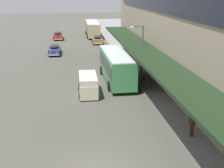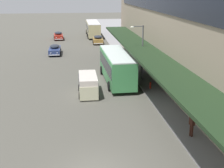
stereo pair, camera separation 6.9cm
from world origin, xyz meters
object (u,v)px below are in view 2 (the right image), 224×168
(sedan_trailing_near, at_px, (98,39))
(transit_bus_kerbside_front, at_px, (116,65))
(vw_van, at_px, (88,83))
(pedestrian_at_kerb, at_px, (192,122))
(street_lamp, at_px, (141,48))
(sedan_second_near, at_px, (55,49))
(transit_bus_kerbside_rear, at_px, (93,28))
(sedan_trailing_mid, at_px, (58,35))
(fire_hydrant, at_px, (150,85))

(sedan_trailing_near, bearing_deg, transit_bus_kerbside_front, -90.52)
(vw_van, height_order, pedestrian_at_kerb, pedestrian_at_kerb)
(street_lamp, bearing_deg, transit_bus_kerbside_front, -179.08)
(sedan_trailing_near, height_order, pedestrian_at_kerb, pedestrian_at_kerb)
(sedan_second_near, bearing_deg, vw_van, -78.71)
(sedan_second_near, bearing_deg, transit_bus_kerbside_rear, 67.87)
(sedan_second_near, xyz_separation_m, pedestrian_at_kerb, (10.60, -30.74, 0.42))
(vw_van, relative_size, street_lamp, 0.75)
(transit_bus_kerbside_front, distance_m, sedan_trailing_mid, 32.41)
(transit_bus_kerbside_front, bearing_deg, vw_van, -131.73)
(pedestrian_at_kerb, bearing_deg, vw_van, 121.97)
(street_lamp, distance_m, fire_hydrant, 4.71)
(vw_van, xyz_separation_m, fire_hydrant, (6.45, 0.48, -0.60))
(sedan_second_near, distance_m, pedestrian_at_kerb, 32.51)
(pedestrian_at_kerb, bearing_deg, fire_hydrant, 90.54)
(pedestrian_at_kerb, xyz_separation_m, fire_hydrant, (-0.10, 10.98, -0.69))
(sedan_trailing_mid, height_order, vw_van, vw_van)
(sedan_trailing_mid, distance_m, sedan_second_near, 15.15)
(transit_bus_kerbside_rear, bearing_deg, sedan_trailing_near, -88.97)
(sedan_trailing_near, relative_size, sedan_trailing_mid, 0.92)
(sedan_trailing_near, bearing_deg, sedan_trailing_mid, 140.06)
(transit_bus_kerbside_rear, distance_m, pedestrian_at_kerb, 49.30)
(transit_bus_kerbside_front, relative_size, sedan_trailing_near, 2.31)
(pedestrian_at_kerb, bearing_deg, sedan_trailing_mid, 102.85)
(pedestrian_at_kerb, bearing_deg, street_lamp, 91.69)
(transit_bus_kerbside_front, xyz_separation_m, street_lamp, (2.72, 0.04, 1.84))
(transit_bus_kerbside_front, xyz_separation_m, pedestrian_at_kerb, (3.15, -14.34, -0.71))
(sedan_trailing_near, height_order, sedan_second_near, sedan_trailing_near)
(vw_van, distance_m, pedestrian_at_kerb, 12.39)
(pedestrian_at_kerb, bearing_deg, sedan_trailing_near, 94.21)
(transit_bus_kerbside_front, xyz_separation_m, sedan_trailing_mid, (-7.32, 31.55, -1.12))
(transit_bus_kerbside_rear, relative_size, sedan_second_near, 2.25)
(transit_bus_kerbside_rear, relative_size, vw_van, 2.48)
(transit_bus_kerbside_front, xyz_separation_m, transit_bus_kerbside_rear, (0.06, 34.86, -0.10))
(transit_bus_kerbside_front, xyz_separation_m, vw_van, (-3.41, -3.83, -0.80))
(sedan_second_near, xyz_separation_m, street_lamp, (10.17, -16.36, 2.98))
(sedan_trailing_mid, bearing_deg, sedan_second_near, -90.49)
(sedan_trailing_mid, bearing_deg, sedan_trailing_near, -39.94)
(transit_bus_kerbside_front, distance_m, fire_hydrant, 4.74)
(pedestrian_at_kerb, bearing_deg, transit_bus_kerbside_front, 102.37)
(transit_bus_kerbside_rear, distance_m, fire_hydrant, 38.35)
(sedan_trailing_near, distance_m, street_lamp, 25.48)
(transit_bus_kerbside_rear, height_order, vw_van, transit_bus_kerbside_rear)
(sedan_trailing_mid, xyz_separation_m, fire_hydrant, (10.36, -34.90, -0.28))
(transit_bus_kerbside_rear, bearing_deg, vw_van, -95.12)
(transit_bus_kerbside_rear, relative_size, sedan_trailing_near, 2.58)
(fire_hydrant, bearing_deg, vw_van, -175.79)
(transit_bus_kerbside_front, distance_m, pedestrian_at_kerb, 14.70)
(street_lamp, bearing_deg, sedan_trailing_near, 95.65)
(sedan_second_near, height_order, vw_van, vw_van)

